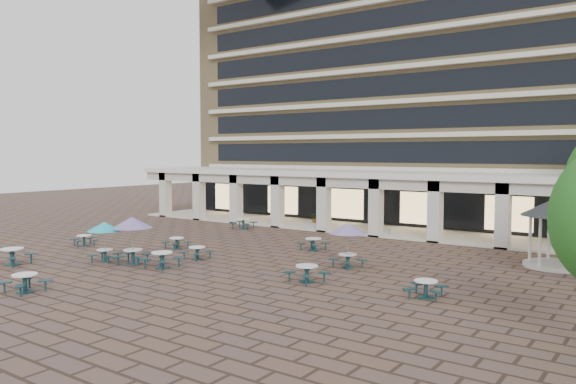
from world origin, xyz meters
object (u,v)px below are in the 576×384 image
Objects in this scene: gazebo at (560,214)px; planter_right at (379,227)px; picnic_table_1 at (25,281)px; picnic_table_2 at (162,258)px; picnic_table_0 at (12,255)px; planter_left at (315,224)px.

gazebo reaches higher than planter_right.
planter_right is (4.79, 23.00, 0.13)m from picnic_table_1.
gazebo is (16.19, 11.76, 2.20)m from picnic_table_2.
picnic_table_0 is 22.99m from planter_right.
gazebo reaches higher than planter_left.
picnic_table_2 is 0.49× the size of gazebo.
picnic_table_0 reaches higher than picnic_table_2.
picnic_table_0 is 6.62m from picnic_table_1.
gazebo is at bearing -14.51° from planter_left.
picnic_table_2 is at bearing -103.63° from planter_right.
picnic_table_0 is 21.01m from planter_left.
picnic_table_2 is at bearing 13.06° from picnic_table_0.
picnic_table_2 is 16.79m from planter_right.
planter_right is at bearing 74.78° from picnic_table_1.
gazebo is at bearing -20.41° from planter_right.
picnic_table_1 is (6.04, -2.72, -0.05)m from picnic_table_0.
planter_left is at bearing 180.00° from planter_right.
picnic_table_0 is at bearing -153.35° from picnic_table_2.
planter_left is at bearing 57.95° from picnic_table_0.
picnic_table_2 reaches higher than picnic_table_1.
planter_right is (5.35, 0.00, 0.13)m from planter_left.
picnic_table_0 is 1.26× the size of picnic_table_1.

